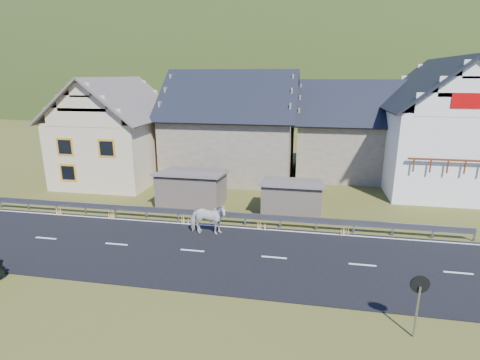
# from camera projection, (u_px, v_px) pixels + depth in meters

# --- Properties ---
(ground) EXTENTS (160.00, 160.00, 0.00)m
(ground) POSITION_uv_depth(u_px,v_px,m) (192.00, 251.00, 18.27)
(ground) COLOR #434619
(ground) RESTS_ON ground
(road) EXTENTS (60.00, 7.00, 0.04)m
(road) POSITION_uv_depth(u_px,v_px,m) (192.00, 251.00, 18.27)
(road) COLOR black
(road) RESTS_ON ground
(lane_markings) EXTENTS (60.00, 6.60, 0.01)m
(lane_markings) POSITION_uv_depth(u_px,v_px,m) (192.00, 250.00, 18.26)
(lane_markings) COLOR silver
(lane_markings) RESTS_ON road
(guardrail) EXTENTS (28.10, 0.09, 0.75)m
(guardrail) POSITION_uv_depth(u_px,v_px,m) (211.00, 214.00, 21.61)
(guardrail) COLOR #93969B
(guardrail) RESTS_ON ground
(shed_left) EXTENTS (4.30, 3.30, 2.40)m
(shed_left) POSITION_uv_depth(u_px,v_px,m) (192.00, 189.00, 24.47)
(shed_left) COLOR #726455
(shed_left) RESTS_ON ground
(shed_right) EXTENTS (3.80, 2.90, 2.20)m
(shed_right) POSITION_uv_depth(u_px,v_px,m) (292.00, 199.00, 22.91)
(shed_right) COLOR #726455
(shed_right) RESTS_ON ground
(house_cream) EXTENTS (7.80, 9.80, 8.30)m
(house_cream) POSITION_uv_depth(u_px,v_px,m) (116.00, 126.00, 30.17)
(house_cream) COLOR beige
(house_cream) RESTS_ON ground
(house_stone_a) EXTENTS (10.80, 9.80, 8.90)m
(house_stone_a) POSITION_uv_depth(u_px,v_px,m) (232.00, 120.00, 31.39)
(house_stone_a) COLOR gray
(house_stone_a) RESTS_ON ground
(house_stone_b) EXTENTS (9.80, 8.80, 8.10)m
(house_stone_b) POSITION_uv_depth(u_px,v_px,m) (353.00, 125.00, 31.67)
(house_stone_b) COLOR gray
(house_stone_b) RESTS_ON ground
(house_white) EXTENTS (8.80, 10.80, 9.70)m
(house_white) POSITION_uv_depth(u_px,v_px,m) (442.00, 120.00, 27.57)
(house_white) COLOR white
(house_white) RESTS_ON ground
(mountain) EXTENTS (440.00, 280.00, 260.00)m
(mountain) POSITION_uv_depth(u_px,v_px,m) (307.00, 131.00, 193.29)
(mountain) COLOR #283C14
(mountain) RESTS_ON ground
(conifer_patch) EXTENTS (76.00, 50.00, 28.00)m
(conifer_patch) POSITION_uv_depth(u_px,v_px,m) (135.00, 82.00, 130.26)
(conifer_patch) COLOR black
(conifer_patch) RESTS_ON ground
(horse) EXTENTS (1.03, 2.10, 1.74)m
(horse) POSITION_uv_depth(u_px,v_px,m) (208.00, 219.00, 19.94)
(horse) COLOR silver
(horse) RESTS_ON road
(traffic_mirror) EXTENTS (0.61, 0.19, 2.21)m
(traffic_mirror) POSITION_uv_depth(u_px,v_px,m) (419.00, 292.00, 11.93)
(traffic_mirror) COLOR #93969B
(traffic_mirror) RESTS_ON ground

